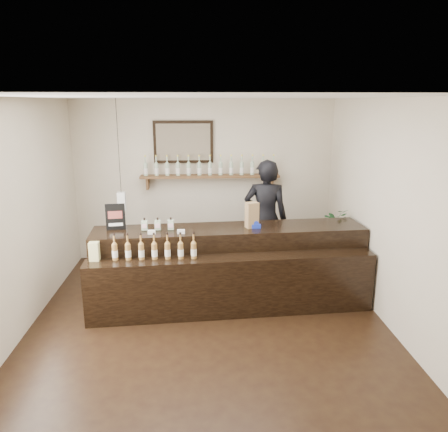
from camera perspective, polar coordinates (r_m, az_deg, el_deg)
ground at (r=5.80m, az=-2.02°, el=-13.61°), size 5.00×5.00×0.00m
room_shell at (r=5.21m, az=-2.19°, el=3.12°), size 5.00×5.00×5.00m
back_wall_decor at (r=7.54m, az=-3.71°, el=7.10°), size 2.66×0.96×1.69m
counter at (r=6.11m, az=0.78°, el=-6.94°), size 3.81×1.25×1.23m
promo_sign at (r=6.09m, az=-13.99°, el=-0.12°), size 0.26×0.05×0.36m
paper_bag at (r=6.03m, az=3.67°, el=0.13°), size 0.19×0.17×0.36m
tape_dispenser at (r=6.03m, az=4.22°, el=-1.24°), size 0.13×0.05×0.11m
side_cabinet at (r=7.16m, az=13.95°, el=-5.12°), size 0.42×0.55×0.75m
potted_plant at (r=6.99m, az=14.24°, el=-0.68°), size 0.44×0.41×0.40m
shopkeeper at (r=6.94m, az=5.46°, el=0.64°), size 0.85×0.62×2.14m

